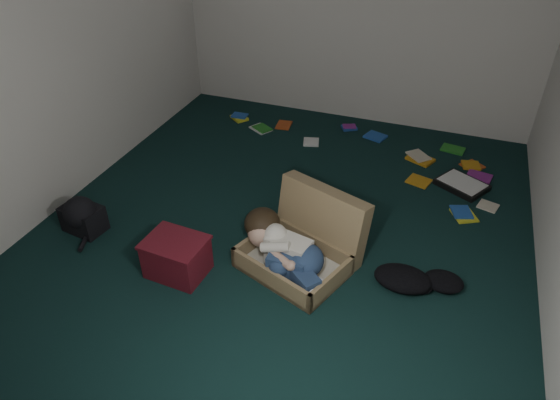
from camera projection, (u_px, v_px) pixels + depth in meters
The scene contains 11 objects.
floor at pixel (286, 224), 4.30m from camera, with size 4.50×4.50×0.00m, color black.
wall_back at pixel (358, 4), 5.28m from camera, with size 4.50×4.50×0.00m, color silver.
wall_front at pixel (82, 297), 1.83m from camera, with size 4.50×4.50×0.00m, color silver.
wall_left at pixel (60, 48), 4.12m from camera, with size 4.50×4.50×0.00m, color silver.
suitcase at pixel (305, 243), 3.83m from camera, with size 0.98×0.96×0.56m.
person at pixel (284, 248), 3.71m from camera, with size 0.75×0.60×0.35m.
maroon_bin at pixel (177, 257), 3.72m from camera, with size 0.46×0.38×0.31m.
backpack at pixel (83, 218), 4.17m from camera, with size 0.41×0.33×0.25m, color black, non-canonical shape.
clothing_pile at pixel (424, 276), 3.67m from camera, with size 0.45×0.37×0.14m, color black, non-canonical shape.
paper_tray at pixel (462, 185), 4.75m from camera, with size 0.53×0.49×0.06m.
book_scatter at pixel (379, 154), 5.27m from camera, with size 3.04×1.54×0.02m.
Camera 1 is at (1.13, -3.21, 2.64)m, focal length 32.00 mm.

